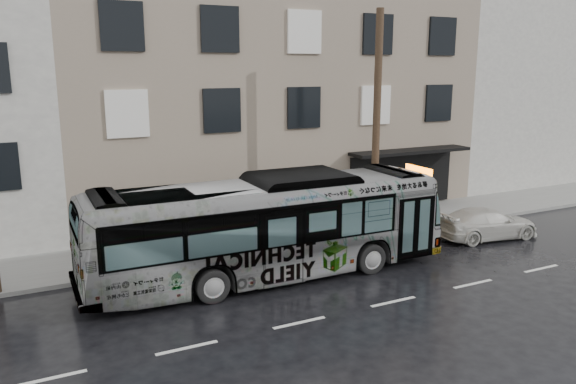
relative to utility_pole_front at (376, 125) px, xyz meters
name	(u,v)px	position (x,y,z in m)	size (l,w,h in m)	color
ground	(263,291)	(-6.50, -3.30, -4.65)	(120.00, 120.00, 0.00)	black
sidewalk	(212,246)	(-6.50, 1.60, -4.58)	(90.00, 3.60, 0.15)	gray
building_taupe	(250,95)	(-1.50, 9.40, 0.85)	(20.00, 12.00, 11.00)	gray
building_filler	(509,82)	(17.50, 9.40, 1.35)	(18.00, 12.00, 12.00)	beige
utility_pole_front	(376,125)	(0.00, 0.00, 0.00)	(0.30, 0.30, 9.00)	#443322
sign_post	(395,203)	(1.10, 0.00, -3.30)	(0.06, 0.06, 2.40)	slate
bus	(268,227)	(-5.79, -2.18, -2.93)	(2.89, 12.36, 3.44)	#B2B2B2
white_sedan	(487,223)	(4.10, -2.23, -4.02)	(1.77, 4.36, 1.27)	beige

